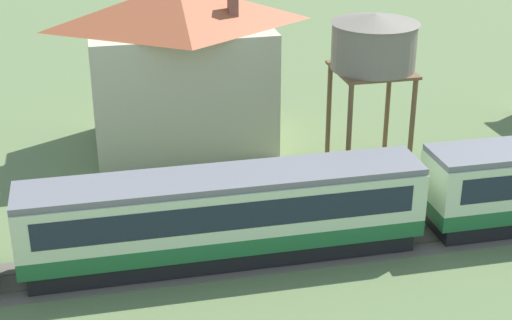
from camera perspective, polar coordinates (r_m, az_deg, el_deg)
passenger_train at (r=38.30m, az=12.38°, el=-2.29°), size 76.25×3.07×4.27m
railway_track at (r=38.88m, az=10.29°, el=-5.61°), size 126.15×3.60×0.04m
station_house_terracotta_roof at (r=47.69m, az=-5.53°, el=7.02°), size 11.53×7.83×9.97m
water_tower at (r=43.37m, az=8.57°, el=8.32°), size 4.84×4.84×9.14m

